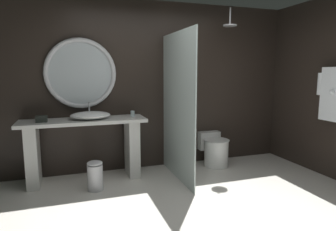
{
  "coord_description": "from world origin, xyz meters",
  "views": [
    {
      "loc": [
        -1.23,
        -2.59,
        1.54
      ],
      "look_at": [
        -0.11,
        0.74,
        1.0
      ],
      "focal_mm": 31.2,
      "sensor_mm": 36.0,
      "label": 1
    }
  ],
  "objects_px": {
    "rain_shower_head": "(230,24)",
    "toilet": "(214,149)",
    "round_wall_mirror": "(81,73)",
    "vessel_sink": "(90,115)",
    "waste_bin": "(95,175)",
    "tumbler_cup": "(133,114)",
    "tissue_box": "(42,119)",
    "hanging_bathrobe": "(336,92)"
  },
  "relations": [
    {
      "from": "rain_shower_head",
      "to": "toilet",
      "type": "bearing_deg",
      "value": 159.94
    },
    {
      "from": "round_wall_mirror",
      "to": "vessel_sink",
      "type": "bearing_deg",
      "value": -67.92
    },
    {
      "from": "vessel_sink",
      "to": "round_wall_mirror",
      "type": "relative_size",
      "value": 0.55
    },
    {
      "from": "toilet",
      "to": "waste_bin",
      "type": "bearing_deg",
      "value": -167.45
    },
    {
      "from": "vessel_sink",
      "to": "toilet",
      "type": "distance_m",
      "value": 2.06
    },
    {
      "from": "tumbler_cup",
      "to": "waste_bin",
      "type": "relative_size",
      "value": 0.22
    },
    {
      "from": "tumbler_cup",
      "to": "toilet",
      "type": "xyz_separation_m",
      "value": [
        1.35,
        -0.03,
        -0.66
      ]
    },
    {
      "from": "round_wall_mirror",
      "to": "toilet",
      "type": "height_order",
      "value": "round_wall_mirror"
    },
    {
      "from": "vessel_sink",
      "to": "rain_shower_head",
      "type": "bearing_deg",
      "value": -1.8
    },
    {
      "from": "waste_bin",
      "to": "round_wall_mirror",
      "type": "bearing_deg",
      "value": 98.25
    },
    {
      "from": "vessel_sink",
      "to": "rain_shower_head",
      "type": "relative_size",
      "value": 1.99
    },
    {
      "from": "rain_shower_head",
      "to": "toilet",
      "type": "xyz_separation_m",
      "value": [
        -0.18,
        0.07,
        -1.99
      ]
    },
    {
      "from": "vessel_sink",
      "to": "tissue_box",
      "type": "relative_size",
      "value": 3.91
    },
    {
      "from": "tissue_box",
      "to": "hanging_bathrobe",
      "type": "bearing_deg",
      "value": -15.86
    },
    {
      "from": "tumbler_cup",
      "to": "hanging_bathrobe",
      "type": "height_order",
      "value": "hanging_bathrobe"
    },
    {
      "from": "tumbler_cup",
      "to": "tissue_box",
      "type": "height_order",
      "value": "tumbler_cup"
    },
    {
      "from": "vessel_sink",
      "to": "hanging_bathrobe",
      "type": "relative_size",
      "value": 0.68
    },
    {
      "from": "hanging_bathrobe",
      "to": "vessel_sink",
      "type": "bearing_deg",
      "value": 160.38
    },
    {
      "from": "round_wall_mirror",
      "to": "waste_bin",
      "type": "distance_m",
      "value": 1.47
    },
    {
      "from": "waste_bin",
      "to": "tumbler_cup",
      "type": "bearing_deg",
      "value": 37.39
    },
    {
      "from": "vessel_sink",
      "to": "hanging_bathrobe",
      "type": "bearing_deg",
      "value": -19.62
    },
    {
      "from": "hanging_bathrobe",
      "to": "waste_bin",
      "type": "height_order",
      "value": "hanging_bathrobe"
    },
    {
      "from": "hanging_bathrobe",
      "to": "waste_bin",
      "type": "bearing_deg",
      "value": 167.6
    },
    {
      "from": "vessel_sink",
      "to": "rain_shower_head",
      "type": "xyz_separation_m",
      "value": [
        2.13,
        -0.07,
        1.33
      ]
    },
    {
      "from": "hanging_bathrobe",
      "to": "toilet",
      "type": "distance_m",
      "value": 1.95
    },
    {
      "from": "round_wall_mirror",
      "to": "tissue_box",
      "type": "bearing_deg",
      "value": -151.92
    },
    {
      "from": "tumbler_cup",
      "to": "toilet",
      "type": "relative_size",
      "value": 0.14
    },
    {
      "from": "tumbler_cup",
      "to": "hanging_bathrobe",
      "type": "distance_m",
      "value": 2.85
    },
    {
      "from": "tissue_box",
      "to": "hanging_bathrobe",
      "type": "height_order",
      "value": "hanging_bathrobe"
    },
    {
      "from": "tissue_box",
      "to": "toilet",
      "type": "xyz_separation_m",
      "value": [
        2.58,
        0.05,
        -0.65
      ]
    },
    {
      "from": "round_wall_mirror",
      "to": "hanging_bathrobe",
      "type": "bearing_deg",
      "value": -22.63
    },
    {
      "from": "hanging_bathrobe",
      "to": "rain_shower_head",
      "type": "bearing_deg",
      "value": 134.59
    },
    {
      "from": "toilet",
      "to": "round_wall_mirror",
      "type": "bearing_deg",
      "value": 173.49
    },
    {
      "from": "vessel_sink",
      "to": "hanging_bathrobe",
      "type": "height_order",
      "value": "hanging_bathrobe"
    },
    {
      "from": "toilet",
      "to": "tissue_box",
      "type": "bearing_deg",
      "value": -178.87
    },
    {
      "from": "vessel_sink",
      "to": "toilet",
      "type": "height_order",
      "value": "vessel_sink"
    },
    {
      "from": "round_wall_mirror",
      "to": "waste_bin",
      "type": "bearing_deg",
      "value": -81.75
    },
    {
      "from": "hanging_bathrobe",
      "to": "toilet",
      "type": "relative_size",
      "value": 1.34
    },
    {
      "from": "vessel_sink",
      "to": "tumbler_cup",
      "type": "distance_m",
      "value": 0.61
    },
    {
      "from": "tumbler_cup",
      "to": "toilet",
      "type": "bearing_deg",
      "value": -1.12
    },
    {
      "from": "rain_shower_head",
      "to": "waste_bin",
      "type": "height_order",
      "value": "rain_shower_head"
    },
    {
      "from": "tissue_box",
      "to": "toilet",
      "type": "distance_m",
      "value": 2.66
    }
  ]
}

